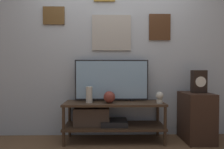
# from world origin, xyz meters

# --- Properties ---
(ground_plane) EXTENTS (12.00, 12.00, 0.00)m
(ground_plane) POSITION_xyz_m (0.00, 0.00, 0.00)
(ground_plane) COLOR brown
(wall_back) EXTENTS (6.40, 0.08, 2.70)m
(wall_back) POSITION_xyz_m (-0.00, 0.50, 1.36)
(wall_back) COLOR #B2BCC6
(wall_back) RESTS_ON ground_plane
(media_console) EXTENTS (1.38, 0.41, 0.54)m
(media_console) POSITION_xyz_m (-0.12, 0.24, 0.34)
(media_console) COLOR #422D1E
(media_console) RESTS_ON ground_plane
(television) EXTENTS (1.05, 0.05, 0.59)m
(television) POSITION_xyz_m (-0.03, 0.33, 0.85)
(television) COLOR black
(television) RESTS_ON media_console
(vase_round_glass) EXTENTS (0.16, 0.16, 0.16)m
(vase_round_glass) POSITION_xyz_m (-0.07, 0.19, 0.62)
(vase_round_glass) COLOR brown
(vase_round_glass) RESTS_ON media_console
(vase_tall_ceramic) EXTENTS (0.09, 0.09, 0.22)m
(vase_tall_ceramic) POSITION_xyz_m (-0.34, 0.20, 0.65)
(vase_tall_ceramic) COLOR beige
(vase_tall_ceramic) RESTS_ON media_console
(decorative_bust) EXTENTS (0.10, 0.10, 0.16)m
(decorative_bust) POSITION_xyz_m (0.61, 0.14, 0.63)
(decorative_bust) COLOR beige
(decorative_bust) RESTS_ON media_console
(side_table) EXTENTS (0.37, 0.44, 0.67)m
(side_table) POSITION_xyz_m (1.15, 0.23, 0.34)
(side_table) COLOR #382319
(side_table) RESTS_ON ground_plane
(mantel_clock) EXTENTS (0.19, 0.11, 0.32)m
(mantel_clock) POSITION_xyz_m (1.18, 0.23, 0.83)
(mantel_clock) COLOR black
(mantel_clock) RESTS_ON side_table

